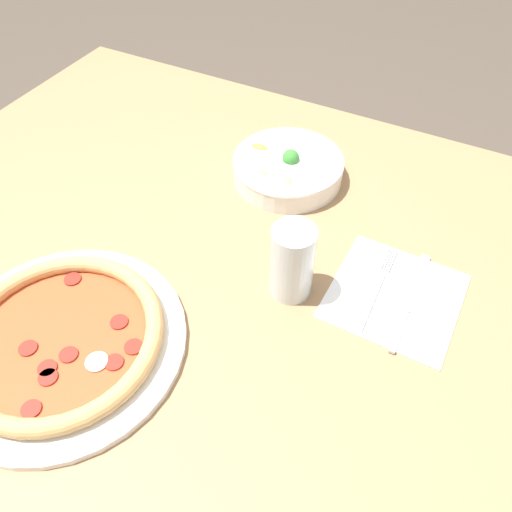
% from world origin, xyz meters
% --- Properties ---
extents(ground_plane, '(8.00, 8.00, 0.00)m').
position_xyz_m(ground_plane, '(0.00, 0.00, 0.00)').
color(ground_plane, '#4C4238').
extents(dining_table, '(1.31, 0.99, 0.77)m').
position_xyz_m(dining_table, '(0.00, 0.00, 0.67)').
color(dining_table, '#99724C').
rests_on(dining_table, ground_plane).
extents(pizza, '(0.35, 0.35, 0.04)m').
position_xyz_m(pizza, '(-0.10, -0.27, 0.78)').
color(pizza, white).
rests_on(pizza, dining_table).
extents(bowl, '(0.21, 0.21, 0.07)m').
position_xyz_m(bowl, '(0.03, 0.22, 0.79)').
color(bowl, white).
rests_on(bowl, dining_table).
extents(napkin, '(0.20, 0.20, 0.00)m').
position_xyz_m(napkin, '(0.30, 0.04, 0.77)').
color(napkin, white).
rests_on(napkin, dining_table).
extents(fork, '(0.02, 0.18, 0.00)m').
position_xyz_m(fork, '(0.27, 0.04, 0.77)').
color(fork, silver).
rests_on(fork, napkin).
extents(knife, '(0.02, 0.20, 0.01)m').
position_xyz_m(knife, '(0.32, 0.03, 0.77)').
color(knife, silver).
rests_on(knife, napkin).
extents(glass, '(0.07, 0.07, 0.13)m').
position_xyz_m(glass, '(0.15, -0.02, 0.83)').
color(glass, silver).
rests_on(glass, dining_table).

